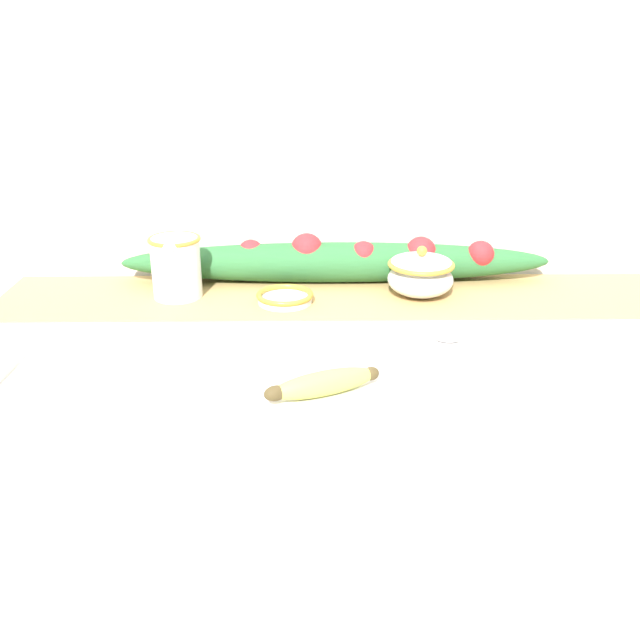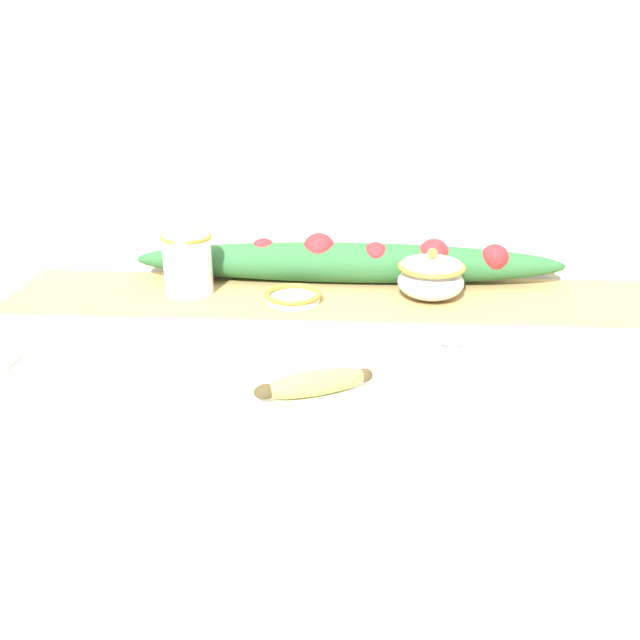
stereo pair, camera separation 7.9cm
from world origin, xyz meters
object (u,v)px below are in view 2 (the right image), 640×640
at_px(cream_pitcher, 188,262).
at_px(banana, 315,383).
at_px(small_dish, 293,296).
at_px(spoon, 445,342).
at_px(sugar_bowl, 431,277).

bearing_deg(cream_pitcher, banana, -55.96).
bearing_deg(small_dish, banana, -79.82).
bearing_deg(spoon, sugar_bowl, 104.37).
bearing_deg(banana, cream_pitcher, 124.04).
relative_size(small_dish, banana, 0.63).
bearing_deg(small_dish, spoon, -33.58).
relative_size(cream_pitcher, spoon, 0.78).
bearing_deg(small_dish, sugar_bowl, 8.00).
bearing_deg(cream_pitcher, spoon, -24.45).
relative_size(cream_pitcher, small_dish, 1.12).
height_order(cream_pitcher, banana, cream_pitcher).
bearing_deg(spoon, small_dish, 158.96).
bearing_deg(sugar_bowl, banana, -115.83).
distance_m(cream_pitcher, spoon, 0.53).
height_order(sugar_bowl, banana, sugar_bowl).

